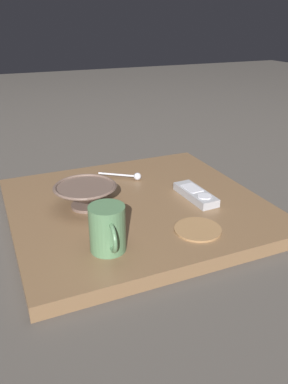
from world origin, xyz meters
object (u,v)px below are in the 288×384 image
(cereal_bowl, at_px, (86,195))
(tv_remote_near, at_px, (196,194))
(drink_coaster, at_px, (198,229))
(coffee_mug, at_px, (108,229))
(teaspoon, at_px, (132,176))

(cereal_bowl, xyz_separation_m, tv_remote_near, (-0.29, 0.07, -0.02))
(tv_remote_near, distance_m, drink_coaster, 0.17)
(coffee_mug, height_order, tv_remote_near, coffee_mug)
(coffee_mug, bearing_deg, teaspoon, -119.18)
(coffee_mug, bearing_deg, drink_coaster, 178.67)
(cereal_bowl, height_order, coffee_mug, coffee_mug)
(cereal_bowl, distance_m, teaspoon, 0.22)
(coffee_mug, distance_m, drink_coaster, 0.22)
(tv_remote_near, xyz_separation_m, drink_coaster, (0.08, 0.15, -0.01))
(coffee_mug, relative_size, drink_coaster, 1.02)
(teaspoon, xyz_separation_m, drink_coaster, (-0.03, 0.34, -0.01))
(cereal_bowl, height_order, tv_remote_near, cereal_bowl)
(tv_remote_near, height_order, drink_coaster, tv_remote_near)
(drink_coaster, bearing_deg, coffee_mug, -1.33)
(drink_coaster, bearing_deg, cereal_bowl, -46.91)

